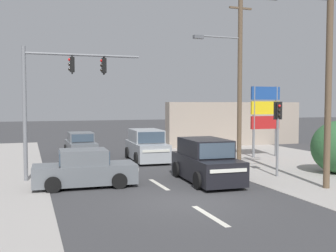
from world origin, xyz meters
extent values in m
plane|color=#3A3A3D|center=(0.00, 0.00, 0.00)|extent=(140.00, 140.00, 0.00)
cube|color=silver|center=(0.00, -2.00, 0.00)|extent=(0.20, 2.40, 0.01)
cube|color=silver|center=(0.00, 3.00, 0.00)|extent=(0.20, 2.40, 0.01)
cube|color=silver|center=(0.00, 8.00, 0.00)|extent=(0.20, 2.40, 0.01)
cylinder|color=brown|center=(6.20, -0.04, 5.28)|extent=(0.26, 0.26, 10.56)
cylinder|color=brown|center=(6.22, 7.05, 4.99)|extent=(0.26, 0.26, 9.97)
cube|color=brown|center=(6.22, 7.05, 8.87)|extent=(1.40, 0.12, 0.10)
cylinder|color=slate|center=(4.92, 7.05, 7.18)|extent=(2.60, 0.09, 0.09)
cube|color=#595B60|center=(3.62, 7.05, 7.11)|extent=(0.56, 0.28, 0.18)
cylinder|color=slate|center=(-5.37, 5.71, 3.00)|extent=(0.18, 0.18, 6.00)
cylinder|color=slate|center=(-2.77, 5.65, 5.70)|extent=(5.20, 0.23, 0.11)
cube|color=black|center=(-3.29, 5.66, 5.25)|extent=(0.21, 0.26, 0.68)
cube|color=black|center=(-3.29, 5.66, 5.25)|extent=(0.05, 0.44, 0.84)
sphere|color=red|center=(-3.41, 5.67, 5.47)|extent=(0.13, 0.13, 0.13)
sphere|color=black|center=(-3.41, 5.67, 5.25)|extent=(0.13, 0.13, 0.13)
sphere|color=black|center=(-3.41, 5.67, 5.03)|extent=(0.13, 0.13, 0.13)
cube|color=black|center=(-1.83, 5.63, 5.25)|extent=(0.21, 0.26, 0.68)
cube|color=black|center=(-1.83, 5.63, 5.25)|extent=(0.05, 0.44, 0.84)
sphere|color=red|center=(-1.95, 5.63, 5.47)|extent=(0.13, 0.13, 0.13)
sphere|color=black|center=(-1.95, 5.63, 5.25)|extent=(0.13, 0.13, 0.13)
sphere|color=black|center=(-1.95, 5.63, 5.03)|extent=(0.13, 0.13, 0.13)
cylinder|color=slate|center=(5.85, 2.84, 1.40)|extent=(0.12, 0.12, 2.80)
cube|color=black|center=(5.85, 2.84, 3.14)|extent=(0.27, 0.21, 0.68)
cube|color=black|center=(5.85, 2.84, 3.14)|extent=(0.44, 0.06, 0.84)
sphere|color=red|center=(5.85, 2.72, 3.36)|extent=(0.13, 0.13, 0.13)
sphere|color=black|center=(5.85, 2.72, 3.14)|extent=(0.13, 0.13, 0.13)
sphere|color=black|center=(5.85, 2.72, 2.92)|extent=(0.13, 0.13, 0.13)
cylinder|color=slate|center=(8.44, 9.06, 2.30)|extent=(0.16, 0.16, 4.60)
cylinder|color=slate|center=(10.14, 9.06, 2.30)|extent=(0.16, 0.16, 4.60)
cube|color=#1E4793|center=(9.29, 9.06, 4.15)|extent=(2.10, 0.14, 0.84)
cube|color=yellow|center=(9.29, 9.06, 3.20)|extent=(2.10, 0.14, 0.84)
cube|color=red|center=(9.29, 9.06, 2.25)|extent=(2.10, 0.14, 0.84)
cube|color=#A39384|center=(11.00, 16.00, 1.80)|extent=(12.00, 1.00, 3.60)
cube|color=#A3A8AD|center=(1.54, 9.98, 0.64)|extent=(2.09, 4.60, 1.00)
cube|color=#A3A8AD|center=(1.55, 10.17, 1.52)|extent=(1.87, 2.79, 0.76)
cube|color=#384756|center=(1.47, 8.81, 1.52)|extent=(1.58, 0.15, 0.65)
cube|color=#384756|center=(1.63, 11.54, 1.52)|extent=(1.55, 0.15, 0.61)
cube|color=white|center=(1.41, 7.71, 0.86)|extent=(1.56, 0.13, 0.14)
cylinder|color=black|center=(2.38, 8.53, 0.36)|extent=(0.26, 0.73, 0.72)
cylinder|color=black|center=(0.54, 8.63, 0.36)|extent=(0.26, 0.73, 0.72)
cylinder|color=black|center=(2.53, 11.32, 0.36)|extent=(0.26, 0.73, 0.72)
cylinder|color=black|center=(0.70, 11.42, 0.36)|extent=(0.26, 0.73, 0.72)
cube|color=black|center=(2.19, 2.90, 0.64)|extent=(2.07, 4.59, 1.00)
cube|color=black|center=(2.20, 3.10, 1.52)|extent=(1.86, 2.79, 0.76)
cube|color=#384756|center=(2.13, 1.73, 1.52)|extent=(1.58, 0.14, 0.65)
cube|color=#384756|center=(2.27, 4.47, 1.52)|extent=(1.55, 0.14, 0.61)
cube|color=white|center=(2.07, 0.63, 0.86)|extent=(1.56, 0.12, 0.14)
cylinder|color=black|center=(3.03, 1.46, 0.36)|extent=(0.26, 0.73, 0.72)
cylinder|color=black|center=(1.20, 1.56, 0.36)|extent=(0.26, 0.73, 0.72)
cylinder|color=black|center=(3.18, 4.25, 0.36)|extent=(0.26, 0.73, 0.72)
cylinder|color=black|center=(1.34, 4.34, 0.36)|extent=(0.26, 0.73, 0.72)
cube|color=slate|center=(-3.03, 3.67, 0.54)|extent=(4.28, 1.90, 0.80)
cube|color=slate|center=(-3.08, 3.67, 1.25)|extent=(1.97, 1.65, 0.62)
cube|color=#384756|center=(-2.11, 3.62, 1.25)|extent=(0.13, 1.44, 0.53)
cube|color=#384756|center=(-4.05, 3.72, 1.25)|extent=(0.13, 1.41, 0.50)
cube|color=white|center=(-0.92, 3.56, 0.72)|extent=(0.11, 1.45, 0.14)
cylinder|color=black|center=(-1.69, 4.45, 0.32)|extent=(0.65, 0.22, 0.64)
cylinder|color=black|center=(-1.77, 2.75, 0.32)|extent=(0.65, 0.22, 0.64)
cylinder|color=black|center=(-4.29, 4.58, 0.32)|extent=(0.65, 0.22, 0.64)
cylinder|color=black|center=(-4.38, 2.88, 0.32)|extent=(0.65, 0.22, 0.64)
cube|color=slate|center=(-1.93, 13.87, 0.54)|extent=(1.73, 4.21, 0.80)
cube|color=slate|center=(-1.93, 13.82, 1.25)|extent=(1.58, 1.91, 0.62)
cube|color=#384756|center=(-1.94, 14.79, 1.25)|extent=(1.44, 0.07, 0.53)
cube|color=#384756|center=(-1.93, 12.85, 1.25)|extent=(1.40, 0.07, 0.50)
cube|color=white|center=(-1.95, 15.99, 0.72)|extent=(1.45, 0.05, 0.14)
cylinder|color=black|center=(-2.79, 15.16, 0.32)|extent=(0.20, 0.64, 0.64)
cylinder|color=black|center=(-1.09, 15.18, 0.32)|extent=(0.20, 0.64, 0.64)
cylinder|color=black|center=(-2.77, 12.56, 0.32)|extent=(0.20, 0.64, 0.64)
cylinder|color=black|center=(-1.07, 12.57, 0.32)|extent=(0.20, 0.64, 0.64)
camera|label=1|loc=(-5.23, -12.81, 3.45)|focal=42.00mm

